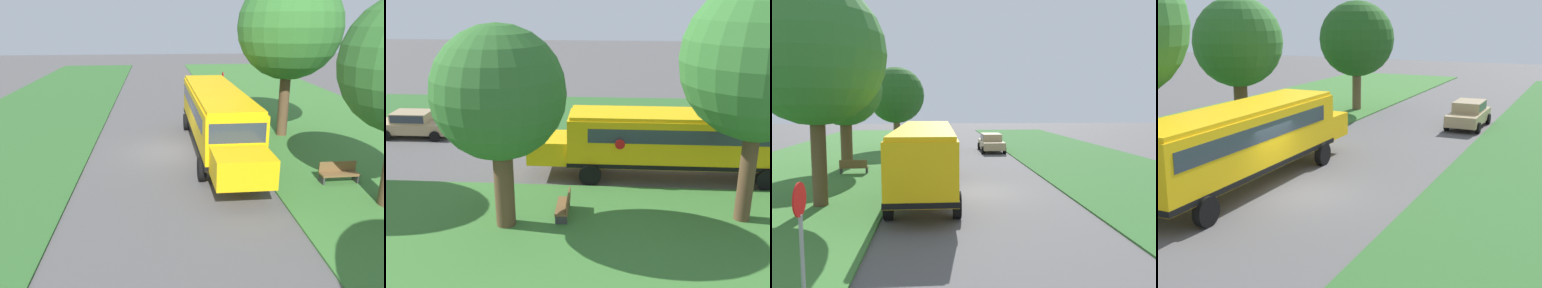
% 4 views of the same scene
% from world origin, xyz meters
% --- Properties ---
extents(ground_plane, '(120.00, 120.00, 0.00)m').
position_xyz_m(ground_plane, '(0.00, 0.00, 0.00)').
color(ground_plane, '#565454').
extents(grass_verge, '(12.00, 80.00, 0.08)m').
position_xyz_m(grass_verge, '(-10.00, 0.00, 0.04)').
color(grass_verge, '#3D7533').
rests_on(grass_verge, ground).
extents(school_bus, '(2.85, 12.42, 3.16)m').
position_xyz_m(school_bus, '(-2.48, -0.05, 1.92)').
color(school_bus, yellow).
rests_on(school_bus, ground).
extents(oak_tree_beside_bus, '(5.64, 5.64, 8.98)m').
position_xyz_m(oak_tree_beside_bus, '(-6.71, -2.25, 6.16)').
color(oak_tree_beside_bus, brown).
rests_on(oak_tree_beside_bus, ground).
extents(stop_sign, '(0.08, 0.68, 2.74)m').
position_xyz_m(stop_sign, '(-4.60, -10.24, 1.74)').
color(stop_sign, gray).
rests_on(stop_sign, ground).
extents(park_bench, '(1.61, 0.52, 0.92)m').
position_xyz_m(park_bench, '(-6.85, 4.72, 0.47)').
color(park_bench, brown).
rests_on(park_bench, ground).
extents(trash_bin, '(0.56, 0.56, 0.90)m').
position_xyz_m(trash_bin, '(-5.45, -11.36, 0.45)').
color(trash_bin, '#2D4C33').
rests_on(trash_bin, ground).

